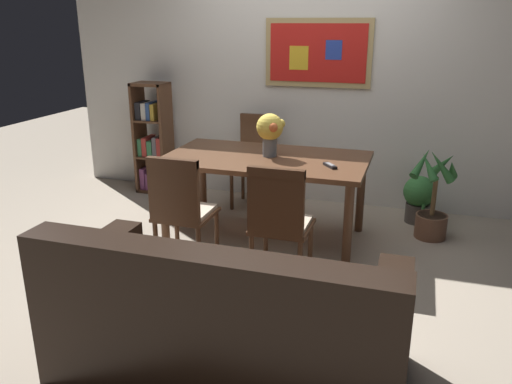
# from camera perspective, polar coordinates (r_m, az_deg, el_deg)

# --- Properties ---
(ground_plane) EXTENTS (12.00, 12.00, 0.00)m
(ground_plane) POSITION_cam_1_polar(r_m,az_deg,el_deg) (4.17, 0.92, -7.09)
(ground_plane) COLOR tan
(wall_back_with_painting) EXTENTS (5.20, 0.14, 2.60)m
(wall_back_with_painting) POSITION_cam_1_polar(r_m,az_deg,el_deg) (5.26, 5.95, 12.95)
(wall_back_with_painting) COLOR silver
(wall_back_with_painting) RESTS_ON ground_plane
(dining_table) EXTENTS (1.67, 0.96, 0.73)m
(dining_table) POSITION_cam_1_polar(r_m,az_deg,el_deg) (4.30, 1.10, 2.86)
(dining_table) COLOR brown
(dining_table) RESTS_ON ground_plane
(dining_chair_near_right) EXTENTS (0.40, 0.41, 0.91)m
(dining_chair_near_right) POSITION_cam_1_polar(r_m,az_deg,el_deg) (3.48, 2.61, -2.83)
(dining_chair_near_right) COLOR brown
(dining_chair_near_right) RESTS_ON ground_plane
(dining_chair_far_left) EXTENTS (0.40, 0.41, 0.91)m
(dining_chair_far_left) POSITION_cam_1_polar(r_m,az_deg,el_deg) (5.19, -0.04, 4.37)
(dining_chair_far_left) COLOR brown
(dining_chair_far_left) RESTS_ON ground_plane
(dining_chair_near_left) EXTENTS (0.40, 0.41, 0.91)m
(dining_chair_near_left) POSITION_cam_1_polar(r_m,az_deg,el_deg) (3.74, -8.35, -1.48)
(dining_chair_near_left) COLOR brown
(dining_chair_near_left) RESTS_ON ground_plane
(leather_couch) EXTENTS (1.80, 0.84, 0.84)m
(leather_couch) POSITION_cam_1_polar(r_m,az_deg,el_deg) (2.73, -3.48, -14.58)
(leather_couch) COLOR black
(leather_couch) RESTS_ON ground_plane
(bookshelf) EXTENTS (0.36, 0.28, 1.19)m
(bookshelf) POSITION_cam_1_polar(r_m,az_deg,el_deg) (5.70, -11.31, 5.25)
(bookshelf) COLOR brown
(bookshelf) RESTS_ON ground_plane
(potted_ivy) EXTENTS (0.29, 0.29, 0.53)m
(potted_ivy) POSITION_cam_1_polar(r_m,az_deg,el_deg) (5.00, 17.62, -0.61)
(potted_ivy) COLOR #4C4742
(potted_ivy) RESTS_ON ground_plane
(potted_palm) EXTENTS (0.41, 0.39, 0.82)m
(potted_palm) POSITION_cam_1_polar(r_m,az_deg,el_deg) (4.66, 19.02, -1.33)
(potted_palm) COLOR brown
(potted_palm) RESTS_ON ground_plane
(flower_vase) EXTENTS (0.23, 0.22, 0.36)m
(flower_vase) POSITION_cam_1_polar(r_m,az_deg,el_deg) (4.25, 1.58, 6.89)
(flower_vase) COLOR slate
(flower_vase) RESTS_ON dining_table
(tv_remote) EXTENTS (0.13, 0.15, 0.02)m
(tv_remote) POSITION_cam_1_polar(r_m,az_deg,el_deg) (4.01, 8.21, 2.93)
(tv_remote) COLOR black
(tv_remote) RESTS_ON dining_table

